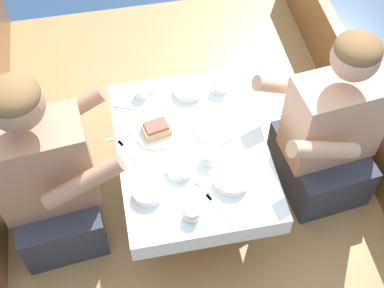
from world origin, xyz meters
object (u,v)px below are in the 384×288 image
(person_starboard, at_px, (329,133))
(coffee_cup_center, at_px, (219,85))
(person_port, at_px, (48,179))
(sandwich, at_px, (156,128))
(coffee_cup_starboard, at_px, (141,91))
(tin_can, at_px, (191,213))
(coffee_cup_port, at_px, (208,156))

(person_starboard, xyz_separation_m, coffee_cup_center, (-0.44, 0.32, 0.07))
(person_port, xyz_separation_m, sandwich, (0.48, 0.14, 0.05))
(person_starboard, bearing_deg, coffee_cup_starboard, -30.65)
(tin_can, bearing_deg, coffee_cup_starboard, 98.97)
(person_port, xyz_separation_m, coffee_cup_center, (0.81, 0.34, 0.05))
(coffee_cup_starboard, height_order, tin_can, coffee_cup_starboard)
(person_port, distance_m, person_starboard, 1.24)
(coffee_cup_starboard, bearing_deg, tin_can, -81.03)
(sandwich, distance_m, tin_can, 0.44)
(tin_can, bearing_deg, person_port, 151.50)
(person_starboard, height_order, sandwich, person_starboard)
(coffee_cup_port, height_order, tin_can, coffee_cup_port)
(sandwich, xyz_separation_m, coffee_cup_starboard, (-0.04, 0.23, -0.00))
(person_starboard, distance_m, sandwich, 0.77)
(coffee_cup_center, relative_size, tin_can, 1.57)
(coffee_cup_starboard, bearing_deg, sandwich, -81.29)
(person_starboard, height_order, coffee_cup_port, person_starboard)
(tin_can, bearing_deg, sandwich, 99.12)
(person_starboard, relative_size, coffee_cup_starboard, 10.23)
(person_port, bearing_deg, coffee_cup_center, 16.66)
(person_port, height_order, sandwich, person_port)
(person_starboard, bearing_deg, coffee_cup_center, -43.08)
(coffee_cup_port, relative_size, tin_can, 1.52)
(person_starboard, distance_m, coffee_cup_center, 0.55)
(coffee_cup_port, xyz_separation_m, tin_can, (-0.12, -0.25, -0.00))
(coffee_cup_center, bearing_deg, person_starboard, -36.31)
(person_port, distance_m, coffee_cup_port, 0.68)
(person_starboard, bearing_deg, sandwich, -15.82)
(coffee_cup_center, xyz_separation_m, tin_can, (-0.25, -0.64, -0.01))
(person_port, distance_m, coffee_cup_starboard, 0.58)
(sandwich, relative_size, coffee_cup_center, 1.26)
(sandwich, height_order, coffee_cup_port, same)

